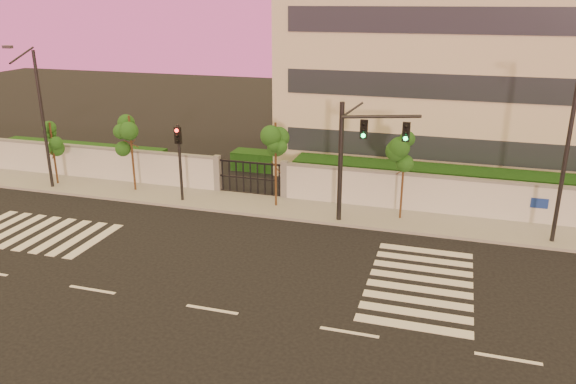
% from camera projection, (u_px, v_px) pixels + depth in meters
% --- Properties ---
extents(ground, '(120.00, 120.00, 0.00)m').
position_uv_depth(ground, '(212.00, 310.00, 20.14)').
color(ground, black).
rests_on(ground, ground).
extents(sidewalk, '(60.00, 3.00, 0.15)m').
position_uv_depth(sidewalk, '(294.00, 209.00, 29.61)').
color(sidewalk, gray).
rests_on(sidewalk, ground).
extents(perimeter_wall, '(60.00, 0.36, 2.20)m').
position_uv_depth(perimeter_wall, '(304.00, 183.00, 30.62)').
color(perimeter_wall, silver).
rests_on(perimeter_wall, ground).
extents(hedge_row, '(41.00, 4.25, 1.80)m').
position_uv_depth(hedge_row, '(333.00, 175.00, 32.89)').
color(hedge_row, black).
rests_on(hedge_row, ground).
extents(institutional_building, '(24.40, 12.40, 12.25)m').
position_uv_depth(institutional_building, '(481.00, 72.00, 35.55)').
color(institutional_building, beige).
rests_on(institutional_building, ground).
extents(road_markings, '(57.00, 7.62, 0.02)m').
position_uv_depth(road_markings, '(214.00, 260.00, 23.97)').
color(road_markings, silver).
rests_on(road_markings, ground).
extents(street_tree_b, '(1.39, 1.10, 3.83)m').
position_uv_depth(street_tree_b, '(52.00, 139.00, 32.67)').
color(street_tree_b, '#382314').
rests_on(street_tree_b, ground).
extents(street_tree_c, '(1.51, 1.21, 4.46)m').
position_uv_depth(street_tree_c, '(131.00, 136.00, 31.37)').
color(street_tree_c, '#382314').
rests_on(street_tree_c, ground).
extents(street_tree_d, '(1.39, 1.11, 4.63)m').
position_uv_depth(street_tree_d, '(276.00, 146.00, 28.87)').
color(street_tree_d, '#382314').
rests_on(street_tree_d, ground).
extents(street_tree_e, '(1.34, 1.06, 4.56)m').
position_uv_depth(street_tree_e, '(405.00, 156.00, 27.17)').
color(street_tree_e, '#382314').
rests_on(street_tree_e, ground).
extents(traffic_signal_main, '(3.74, 1.35, 6.03)m').
position_uv_depth(traffic_signal_main, '(357.00, 149.00, 26.59)').
color(traffic_signal_main, black).
rests_on(traffic_signal_main, ground).
extents(traffic_signal_secondary, '(0.34, 0.33, 4.35)m').
position_uv_depth(traffic_signal_secondary, '(179.00, 154.00, 29.87)').
color(traffic_signal_secondary, black).
rests_on(traffic_signal_secondary, ground).
extents(streetlight_west, '(0.50, 2.00, 8.32)m').
position_uv_depth(streetlight_west, '(40.00, 114.00, 31.36)').
color(streetlight_west, black).
rests_on(streetlight_west, ground).
extents(streetlight_east, '(0.52, 2.10, 8.74)m').
position_uv_depth(streetlight_east, '(569.00, 144.00, 23.87)').
color(streetlight_east, black).
rests_on(streetlight_east, ground).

